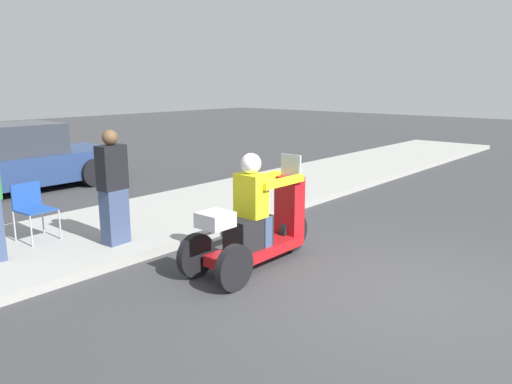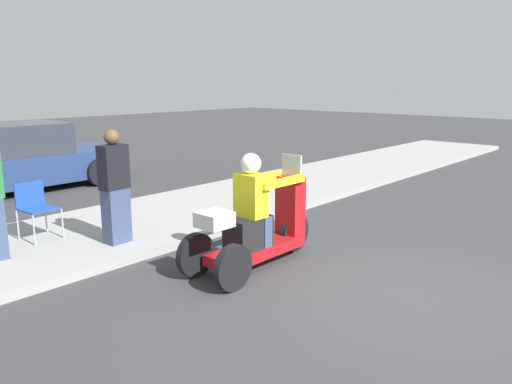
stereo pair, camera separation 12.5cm
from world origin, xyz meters
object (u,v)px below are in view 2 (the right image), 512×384
motorcycle_trike (257,226)px  folding_chair_set_back (35,204)px  spectator_mid_group (115,189)px  parked_car_lot_right (10,160)px

motorcycle_trike → folding_chair_set_back: bearing=117.2°
spectator_mid_group → parked_car_lot_right: bearing=82.6°
folding_chair_set_back → parked_car_lot_right: parked_car_lot_right is taller
spectator_mid_group → parked_car_lot_right: 5.21m
motorcycle_trike → folding_chair_set_back: motorcycle_trike is taller
folding_chair_set_back → parked_car_lot_right: size_ratio=0.17×
motorcycle_trike → folding_chair_set_back: 3.35m
motorcycle_trike → folding_chair_set_back: (-1.53, 2.98, 0.08)m
spectator_mid_group → parked_car_lot_right: (0.67, 5.16, -0.20)m
spectator_mid_group → motorcycle_trike: bearing=-65.5°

